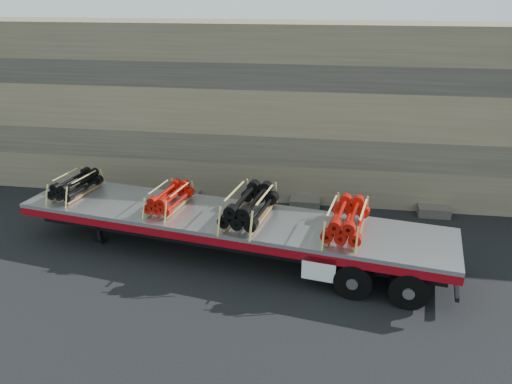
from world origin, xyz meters
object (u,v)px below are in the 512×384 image
trailer (229,235)px  bundle_rear (347,220)px  bundle_front (76,185)px  bundle_midrear (250,206)px  bundle_midfront (170,198)px

trailer → bundle_rear: bundle_rear is taller
bundle_front → bundle_midrear: 6.49m
trailer → bundle_midfront: bearing=-180.0°
bundle_midrear → bundle_front: bearing=180.0°
bundle_front → bundle_midrear: bearing=0.0°
trailer → bundle_front: size_ratio=7.39×
trailer → bundle_front: bearing=180.0°
trailer → bundle_midrear: size_ratio=5.82×
bundle_midfront → bundle_rear: 5.87m
bundle_midrear → bundle_rear: bundle_midrear is taller
bundle_front → bundle_midfront: bearing=-0.0°
bundle_midfront → bundle_midrear: bearing=0.0°
bundle_midrear → bundle_rear: size_ratio=1.08×
bundle_front → bundle_rear: size_ratio=0.85×
bundle_midfront → bundle_front: bearing=180.0°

